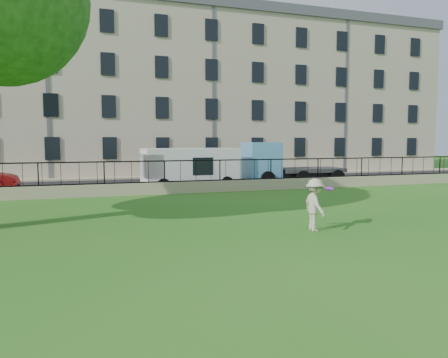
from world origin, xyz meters
name	(u,v)px	position (x,y,z in m)	size (l,w,h in m)	color
ground	(256,247)	(0.00, 0.00, 0.00)	(120.00, 120.00, 0.00)	#216718
retaining_wall	(165,188)	(0.00, 12.00, 0.30)	(50.00, 0.40, 0.60)	gray
iron_railing	(165,172)	(0.00, 12.00, 1.15)	(50.00, 0.05, 1.13)	black
street	(150,185)	(0.00, 16.70, 0.01)	(60.00, 9.00, 0.01)	black
sidewalk	(138,178)	(0.00, 21.90, 0.06)	(60.00, 1.40, 0.12)	gray
building_row	(128,91)	(0.00, 27.57, 6.92)	(56.40, 10.40, 13.80)	#B5AF8F
man	(315,205)	(2.50, 1.34, 0.80)	(1.03, 0.59, 1.59)	#BFB49B
frisbee	(329,189)	(3.20, 1.67, 1.23)	(0.27, 0.27, 0.03)	purple
white_van	(191,168)	(2.00, 14.40, 1.15)	(5.47, 2.13, 2.30)	silver
blue_truck	(292,163)	(8.85, 14.87, 1.32)	(6.29, 2.23, 2.64)	#5395C4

